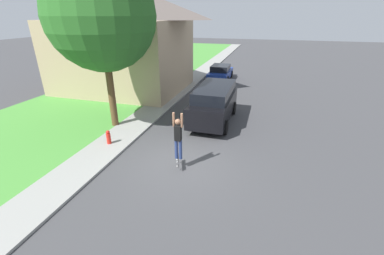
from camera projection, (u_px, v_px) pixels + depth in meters
ground_plane at (179, 162)px, 10.78m from camera, size 120.00×120.00×0.00m
lawn at (100, 102)px, 18.10m from camera, size 10.00×80.00×0.08m
sidewalk at (157, 107)px, 16.96m from camera, size 1.80×80.00×0.10m
house at (121, 36)px, 19.58m from camera, size 10.15×8.25×7.84m
lawn_tree_near at (101, 16)px, 11.98m from camera, size 5.18×5.18×8.13m
suv_parked at (214, 103)px, 14.46m from camera, size 2.11×4.97×2.06m
car_down_street at (220, 73)px, 24.12m from camera, size 1.93×4.14×1.36m
skateboarder at (178, 136)px, 9.74m from camera, size 0.41×0.22×1.91m
skateboard at (178, 161)px, 10.29m from camera, size 0.31×0.75×0.25m
fire_hydrant at (109, 137)px, 11.99m from camera, size 0.20×0.20×0.67m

